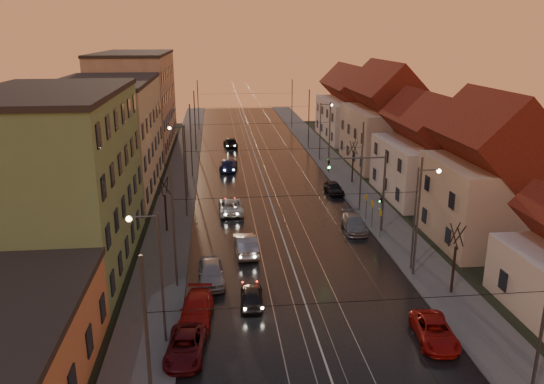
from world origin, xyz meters
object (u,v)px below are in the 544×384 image
object	(u,v)px
driving_car_1	(246,244)
driving_car_3	(228,165)
street_lamp_3	(322,126)
parked_right_2	(334,188)
parked_left_3	(211,272)
parked_left_1	(185,346)
street_lamp_2	(183,154)
parked_left_2	(196,309)
driving_car_0	(252,296)
driving_car_4	(231,142)
traffic_light_mast	(373,183)
parked_right_1	(354,223)
parked_right_0	(435,331)
driving_car_2	(231,206)
street_lamp_1	(419,209)
street_lamp_0	(155,266)

from	to	relation	value
driving_car_1	driving_car_3	world-z (taller)	driving_car_1
street_lamp_3	parked_right_2	size ratio (longest dim) A/B	2.05
parked_left_3	parked_right_2	world-z (taller)	parked_left_3
parked_left_1	street_lamp_3	bearing A→B (deg)	74.36
street_lamp_2	parked_left_3	distance (m)	21.06
driving_car_3	parked_left_2	size ratio (longest dim) A/B	1.11
driving_car_0	driving_car_4	xyz separation A→B (m)	(0.22, 50.11, 0.15)
driving_car_1	parked_left_1	world-z (taller)	driving_car_1
traffic_light_mast	driving_car_0	xyz separation A→B (m)	(-11.53, -11.98, -3.97)
driving_car_1	parked_left_2	size ratio (longest dim) A/B	1.02
driving_car_0	parked_left_3	xyz separation A→B (m)	(-2.67, 3.53, 0.15)
parked_right_1	street_lamp_3	bearing A→B (deg)	88.97
driving_car_4	parked_right_0	xyz separation A→B (m)	(10.05, -55.56, -0.15)
street_lamp_2	street_lamp_3	world-z (taller)	same
driving_car_1	parked_right_0	world-z (taller)	driving_car_1
driving_car_2	parked_left_1	size ratio (longest dim) A/B	1.13
driving_car_3	parked_right_0	size ratio (longest dim) A/B	1.15
traffic_light_mast	parked_right_2	world-z (taller)	traffic_light_mast
street_lamp_3	driving_car_4	distance (m)	16.55
parked_right_2	street_lamp_1	bearing A→B (deg)	-89.80
traffic_light_mast	parked_right_1	bearing A→B (deg)	153.54
driving_car_4	traffic_light_mast	bearing A→B (deg)	99.79
parked_right_0	street_lamp_2	bearing A→B (deg)	124.52
driving_car_0	driving_car_3	world-z (taller)	driving_car_3
driving_car_4	parked_left_3	xyz separation A→B (m)	(-2.89, -46.58, -0.00)
parked_right_0	parked_right_2	xyz separation A→B (m)	(0.57, 29.45, 0.04)
street_lamp_2	driving_car_2	bearing A→B (deg)	-47.38
parked_right_2	parked_right_0	bearing A→B (deg)	-96.06
driving_car_3	parked_right_1	distance (m)	25.45
parked_right_0	parked_right_2	distance (m)	29.46
street_lamp_0	driving_car_1	distance (m)	14.31
street_lamp_3	parked_left_2	world-z (taller)	street_lamp_3
street_lamp_1	traffic_light_mast	xyz separation A→B (m)	(-1.11, 8.00, -0.29)
parked_left_1	parked_right_0	distance (m)	14.33
parked_left_3	parked_right_2	size ratio (longest dim) A/B	1.16
street_lamp_3	driving_car_4	world-z (taller)	street_lamp_3
street_lamp_3	driving_car_1	size ratio (longest dim) A/B	1.69
parked_left_1	parked_left_3	world-z (taller)	parked_left_3
driving_car_4	parked_left_1	xyz separation A→B (m)	(-4.28, -55.57, -0.16)
driving_car_3	parked_right_2	bearing A→B (deg)	140.23
street_lamp_0	parked_left_2	xyz separation A→B (m)	(2.01, 2.54, -4.21)
driving_car_1	driving_car_4	world-z (taller)	driving_car_1
driving_car_2	parked_left_3	distance (m)	15.35
street_lamp_0	driving_car_2	distance (m)	23.66
driving_car_3	parked_left_1	bearing A→B (deg)	91.24
street_lamp_0	driving_car_2	xyz separation A→B (m)	(4.80, 22.79, -4.19)
driving_car_1	parked_right_1	bearing A→B (deg)	-160.73
traffic_light_mast	parked_right_0	xyz separation A→B (m)	(-1.26, -17.43, -3.98)
street_lamp_0	street_lamp_2	distance (m)	28.00
driving_car_2	parked_right_0	xyz separation A→B (m)	(11.04, -24.22, -0.07)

